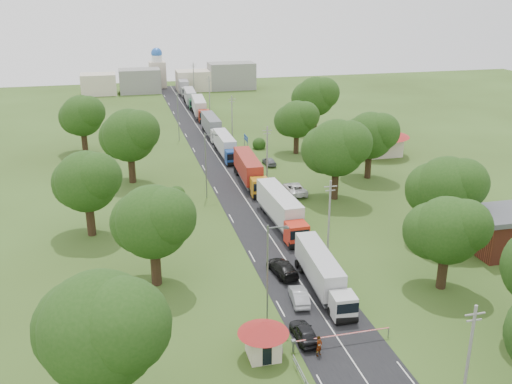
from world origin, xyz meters
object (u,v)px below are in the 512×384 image
object	(u,v)px
boom_barrier	(328,338)
pedestrian_near	(319,346)
guard_booth	(263,335)
info_sign	(246,141)
truck_0	(322,272)
car_lane_front	(304,332)
car_lane_mid	(299,296)

from	to	relation	value
boom_barrier	pedestrian_near	size ratio (longest dim) A/B	4.97
boom_barrier	guard_booth	world-z (taller)	guard_booth
info_sign	truck_0	world-z (taller)	info_sign
car_lane_front	boom_barrier	bearing A→B (deg)	136.63
info_sign	truck_0	xyz separation A→B (m)	(-3.55, -50.30, -1.00)
info_sign	car_lane_mid	bearing A→B (deg)	-97.26
boom_barrier	car_lane_front	distance (m)	2.23
boom_barrier	guard_booth	size ratio (longest dim) A/B	2.10
guard_booth	car_lane_mid	distance (m)	9.74
guard_booth	car_lane_mid	size ratio (longest dim) A/B	1.01
guard_booth	boom_barrier	bearing A→B (deg)	0.01
boom_barrier	car_lane_mid	size ratio (longest dim) A/B	2.13
boom_barrier	truck_0	distance (m)	10.22
boom_barrier	pedestrian_near	world-z (taller)	pedestrian_near
info_sign	car_lane_mid	size ratio (longest dim) A/B	0.95
boom_barrier	car_lane_front	xyz separation A→B (m)	(-1.64, 1.50, -0.15)
car_lane_front	car_lane_mid	xyz separation A→B (m)	(1.54, 6.24, -0.03)
guard_booth	car_lane_front	world-z (taller)	guard_booth
car_lane_mid	truck_0	bearing A→B (deg)	-140.63
guard_booth	truck_0	size ratio (longest dim) A/B	0.32
pedestrian_near	car_lane_mid	bearing A→B (deg)	50.78
info_sign	guard_booth	bearing A→B (deg)	-101.68
car_lane_front	car_lane_mid	world-z (taller)	car_lane_front
car_lane_front	pedestrian_near	distance (m)	2.59
pedestrian_near	boom_barrier	bearing A→B (deg)	9.30
boom_barrier	pedestrian_near	distance (m)	1.56
truck_0	pedestrian_near	distance (m)	11.57
truck_0	boom_barrier	bearing A→B (deg)	-107.21
truck_0	pedestrian_near	size ratio (longest dim) A/B	7.36
guard_booth	pedestrian_near	xyz separation A→B (m)	(4.67, -1.03, -1.23)
car_lane_front	pedestrian_near	bearing A→B (deg)	99.63
guard_booth	info_sign	world-z (taller)	info_sign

